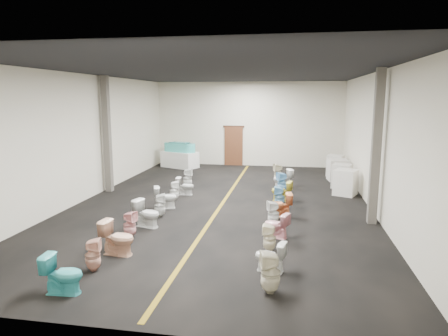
{
  "coord_description": "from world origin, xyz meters",
  "views": [
    {
      "loc": [
        2.38,
        -13.47,
        3.68
      ],
      "look_at": [
        -0.13,
        1.0,
        1.07
      ],
      "focal_mm": 32.0,
      "sensor_mm": 36.0,
      "label": 1
    }
  ],
  "objects_px": {
    "display_table": "(180,160)",
    "toilet_right_8": "(282,183)",
    "toilet_left_3": "(130,225)",
    "toilet_right_7": "(282,191)",
    "appliance_crate_b": "(342,176)",
    "toilet_left_0": "(63,274)",
    "toilet_left_7": "(174,191)",
    "toilet_left_8": "(185,186)",
    "toilet_right_1": "(270,256)",
    "toilet_right_3": "(276,225)",
    "toilet_right_6": "(280,197)",
    "appliance_crate_c": "(338,170)",
    "toilet_right_0": "(270,273)",
    "toilet_right_5": "(280,205)",
    "toilet_right_9": "(283,179)",
    "appliance_crate_a": "(345,182)",
    "toilet_right_10": "(278,174)",
    "toilet_left_9": "(188,178)",
    "toilet_left_1": "(93,255)",
    "bathtub": "(180,147)",
    "toilet_left_6": "(165,197)",
    "toilet_left_4": "(147,213)",
    "toilet_right_2": "(270,238)",
    "toilet_left_2": "(118,238)",
    "toilet_right_4": "(273,213)",
    "appliance_crate_d": "(335,165)"
  },
  "relations": [
    {
      "from": "toilet_right_2",
      "to": "toilet_left_1",
      "type": "bearing_deg",
      "value": -57.52
    },
    {
      "from": "display_table",
      "to": "appliance_crate_b",
      "type": "relative_size",
      "value": 1.93
    },
    {
      "from": "toilet_right_7",
      "to": "display_table",
      "type": "bearing_deg",
      "value": -125.44
    },
    {
      "from": "toilet_left_4",
      "to": "toilet_left_8",
      "type": "xyz_separation_m",
      "value": [
        0.05,
        3.91,
        -0.05
      ]
    },
    {
      "from": "appliance_crate_b",
      "to": "toilet_right_1",
      "type": "distance_m",
      "value": 8.93
    },
    {
      "from": "toilet_left_1",
      "to": "toilet_left_2",
      "type": "height_order",
      "value": "toilet_left_2"
    },
    {
      "from": "appliance_crate_b",
      "to": "toilet_left_0",
      "type": "xyz_separation_m",
      "value": [
        -6.23,
        -10.22,
        -0.11
      ]
    },
    {
      "from": "display_table",
      "to": "appliance_crate_b",
      "type": "xyz_separation_m",
      "value": [
        7.91,
        -3.55,
        0.07
      ]
    },
    {
      "from": "bathtub",
      "to": "toilet_left_6",
      "type": "height_order",
      "value": "bathtub"
    },
    {
      "from": "toilet_left_7",
      "to": "toilet_right_4",
      "type": "height_order",
      "value": "toilet_right_4"
    },
    {
      "from": "toilet_right_3",
      "to": "toilet_right_6",
      "type": "relative_size",
      "value": 0.92
    },
    {
      "from": "toilet_left_3",
      "to": "bathtub",
      "type": "bearing_deg",
      "value": 19.8
    },
    {
      "from": "toilet_left_1",
      "to": "toilet_right_5",
      "type": "height_order",
      "value": "toilet_right_5"
    },
    {
      "from": "toilet_left_9",
      "to": "appliance_crate_c",
      "type": "bearing_deg",
      "value": -73.83
    },
    {
      "from": "toilet_left_2",
      "to": "toilet_left_4",
      "type": "distance_m",
      "value": 2.08
    },
    {
      "from": "toilet_right_2",
      "to": "appliance_crate_b",
      "type": "bearing_deg",
      "value": 168.48
    },
    {
      "from": "toilet_right_0",
      "to": "toilet_right_3",
      "type": "xyz_separation_m",
      "value": [
        -0.02,
        3.1,
        -0.07
      ]
    },
    {
      "from": "toilet_left_8",
      "to": "bathtub",
      "type": "bearing_deg",
      "value": 14.37
    },
    {
      "from": "toilet_left_8",
      "to": "toilet_left_9",
      "type": "relative_size",
      "value": 0.84
    },
    {
      "from": "toilet_left_8",
      "to": "toilet_right_1",
      "type": "xyz_separation_m",
      "value": [
        3.6,
        -6.33,
        -0.0
      ]
    },
    {
      "from": "appliance_crate_a",
      "to": "appliance_crate_c",
      "type": "bearing_deg",
      "value": 90.0
    },
    {
      "from": "toilet_left_7",
      "to": "toilet_right_2",
      "type": "bearing_deg",
      "value": -158.18
    },
    {
      "from": "toilet_left_3",
      "to": "toilet_left_7",
      "type": "bearing_deg",
      "value": 10.46
    },
    {
      "from": "toilet_left_4",
      "to": "toilet_right_1",
      "type": "bearing_deg",
      "value": -108.86
    },
    {
      "from": "appliance_crate_c",
      "to": "toilet_right_6",
      "type": "xyz_separation_m",
      "value": [
        -2.4,
        -5.01,
        -0.1
      ]
    },
    {
      "from": "toilet_left_0",
      "to": "toilet_left_6",
      "type": "height_order",
      "value": "toilet_left_0"
    },
    {
      "from": "toilet_left_2",
      "to": "toilet_right_5",
      "type": "xyz_separation_m",
      "value": [
        3.66,
        3.67,
        -0.03
      ]
    },
    {
      "from": "appliance_crate_a",
      "to": "toilet_right_2",
      "type": "xyz_separation_m",
      "value": [
        -2.5,
        -6.21,
        -0.14
      ]
    },
    {
      "from": "toilet_right_10",
      "to": "toilet_left_9",
      "type": "bearing_deg",
      "value": -85.54
    },
    {
      "from": "toilet_left_3",
      "to": "toilet_right_7",
      "type": "bearing_deg",
      "value": -29.55
    },
    {
      "from": "toilet_right_3",
      "to": "toilet_right_7",
      "type": "bearing_deg",
      "value": -157.76
    },
    {
      "from": "appliance_crate_c",
      "to": "appliance_crate_b",
      "type": "bearing_deg",
      "value": -90.0
    },
    {
      "from": "toilet_right_5",
      "to": "toilet_right_9",
      "type": "bearing_deg",
      "value": 170.64
    },
    {
      "from": "toilet_right_3",
      "to": "toilet_right_8",
      "type": "xyz_separation_m",
      "value": [
        0.01,
        4.98,
        0.08
      ]
    },
    {
      "from": "appliance_crate_b",
      "to": "toilet_left_8",
      "type": "distance_m",
      "value": 6.44
    },
    {
      "from": "bathtub",
      "to": "toilet_right_10",
      "type": "distance_m",
      "value": 6.19
    },
    {
      "from": "display_table",
      "to": "toilet_right_8",
      "type": "distance_m",
      "value": 7.47
    },
    {
      "from": "toilet_left_7",
      "to": "toilet_right_8",
      "type": "distance_m",
      "value": 4.16
    },
    {
      "from": "toilet_right_7",
      "to": "toilet_right_10",
      "type": "distance_m",
      "value": 3.05
    },
    {
      "from": "toilet_right_8",
      "to": "toilet_right_7",
      "type": "bearing_deg",
      "value": -23.67
    },
    {
      "from": "toilet_left_7",
      "to": "toilet_right_6",
      "type": "xyz_separation_m",
      "value": [
        3.78,
        -0.4,
        0.02
      ]
    },
    {
      "from": "appliance_crate_a",
      "to": "toilet_left_2",
      "type": "bearing_deg",
      "value": -130.75
    },
    {
      "from": "appliance_crate_b",
      "to": "toilet_left_4",
      "type": "bearing_deg",
      "value": -134.56
    },
    {
      "from": "appliance_crate_b",
      "to": "appliance_crate_a",
      "type": "bearing_deg",
      "value": -90.0
    },
    {
      "from": "appliance_crate_d",
      "to": "toilet_left_9",
      "type": "xyz_separation_m",
      "value": [
        -6.23,
        -3.7,
        -0.09
      ]
    },
    {
      "from": "toilet_left_3",
      "to": "toilet_left_9",
      "type": "bearing_deg",
      "value": 10.98
    },
    {
      "from": "toilet_left_0",
      "to": "toilet_left_8",
      "type": "height_order",
      "value": "toilet_left_0"
    },
    {
      "from": "appliance_crate_b",
      "to": "toilet_left_9",
      "type": "distance_m",
      "value": 6.34
    },
    {
      "from": "toilet_left_6",
      "to": "toilet_left_8",
      "type": "height_order",
      "value": "toilet_left_6"
    },
    {
      "from": "toilet_left_0",
      "to": "toilet_right_9",
      "type": "distance_m",
      "value": 10.44
    }
  ]
}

